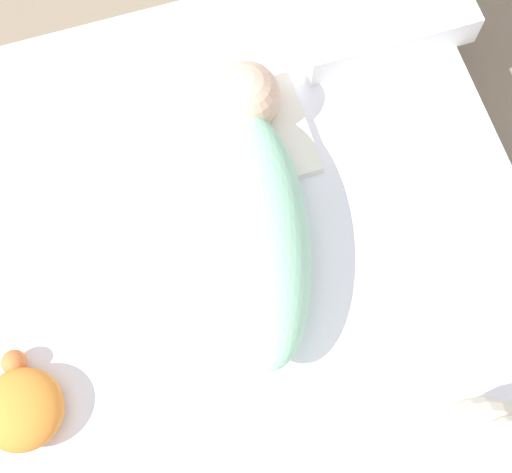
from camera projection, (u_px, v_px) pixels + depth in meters
ground_plane at (253, 271)px, 1.48m from camera, size 12.00×12.00×0.00m
bed_mattress at (253, 258)px, 1.39m from camera, size 1.11×1.04×0.18m
burp_cloth at (265, 132)px, 1.37m from camera, size 0.22×0.16×0.02m
swaddled_baby at (257, 209)px, 1.25m from camera, size 0.59×0.27×0.14m
bunny_plush at (492, 457)px, 1.07m from camera, size 0.18×0.18×0.36m
turtle_plush at (22, 407)px, 1.18m from camera, size 0.17×0.14×0.07m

